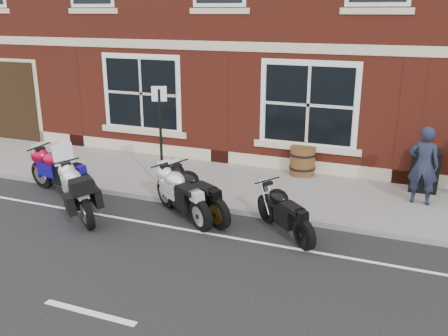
# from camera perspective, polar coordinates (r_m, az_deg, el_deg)

# --- Properties ---
(ground) EXTENTS (80.00, 80.00, 0.00)m
(ground) POSITION_cam_1_polar(r_m,az_deg,el_deg) (10.22, -5.01, -7.45)
(ground) COLOR black
(ground) RESTS_ON ground
(sidewalk) EXTENTS (30.00, 3.00, 0.12)m
(sidewalk) POSITION_cam_1_polar(r_m,az_deg,el_deg) (12.74, 1.08, -1.93)
(sidewalk) COLOR slate
(sidewalk) RESTS_ON ground
(kerb) EXTENTS (30.00, 0.16, 0.12)m
(kerb) POSITION_cam_1_polar(r_m,az_deg,el_deg) (11.37, -1.78, -4.40)
(kerb) COLOR slate
(kerb) RESTS_ON ground
(moto_touring_silver) EXTENTS (1.82, 1.54, 1.48)m
(moto_touring_silver) POSITION_cam_1_polar(r_m,az_deg,el_deg) (11.33, -16.33, -2.28)
(moto_touring_silver) COLOR black
(moto_touring_silver) RESTS_ON ground
(moto_sport_red) EXTENTS (2.29, 0.68, 1.04)m
(moto_sport_red) POSITION_cam_1_polar(r_m,az_deg,el_deg) (12.76, -18.04, -0.23)
(moto_sport_red) COLOR black
(moto_sport_red) RESTS_ON ground
(moto_sport_black) EXTENTS (2.01, 1.27, 1.01)m
(moto_sport_black) POSITION_cam_1_polar(r_m,az_deg,el_deg) (10.80, -3.16, -2.65)
(moto_sport_black) COLOR black
(moto_sport_black) RESTS_ON ground
(moto_sport_silver) EXTENTS (1.91, 1.41, 1.01)m
(moto_sport_silver) POSITION_cam_1_polar(r_m,az_deg,el_deg) (10.76, -4.72, -2.78)
(moto_sport_silver) COLOR black
(moto_sport_silver) RESTS_ON ground
(moto_naked_black) EXTENTS (1.56, 1.48, 0.91)m
(moto_naked_black) POSITION_cam_1_polar(r_m,az_deg,el_deg) (10.03, 7.01, -4.75)
(moto_naked_black) COLOR black
(moto_naked_black) RESTS_ON ground
(pedestrian_left) EXTENTS (0.68, 0.47, 1.79)m
(pedestrian_left) POSITION_cam_1_polar(r_m,az_deg,el_deg) (11.96, 21.83, 0.29)
(pedestrian_left) COLOR #1A1E2F
(pedestrian_left) RESTS_ON sidewalk
(a_board_sign) EXTENTS (0.66, 0.45, 1.07)m
(a_board_sign) POSITION_cam_1_polar(r_m,az_deg,el_deg) (12.78, 21.95, -0.37)
(a_board_sign) COLOR black
(a_board_sign) RESTS_ON sidewalk
(barrel_planter) EXTENTS (0.69, 0.69, 0.77)m
(barrel_planter) POSITION_cam_1_polar(r_m,az_deg,el_deg) (13.39, 8.95, 0.82)
(barrel_planter) COLOR #553F16
(barrel_planter) RESTS_ON sidewalk
(parking_sign) EXTENTS (0.34, 0.16, 2.52)m
(parking_sign) POSITION_cam_1_polar(r_m,az_deg,el_deg) (12.01, -7.26, 4.25)
(parking_sign) COLOR black
(parking_sign) RESTS_ON sidewalk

